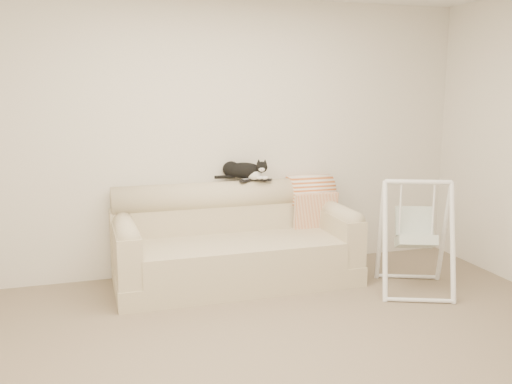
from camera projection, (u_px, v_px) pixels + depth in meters
ground_plane at (290, 358)px, 3.82m from camera, size 5.00×5.00×0.00m
room_shell at (293, 130)px, 3.54m from camera, size 5.04×4.04×2.60m
sofa at (234, 244)px, 5.28m from camera, size 2.20×0.93×0.90m
remote_a at (247, 180)px, 5.44m from camera, size 0.18×0.14×0.03m
remote_b at (263, 179)px, 5.47m from camera, size 0.17×0.13×0.02m
tuxedo_cat at (244, 170)px, 5.46m from camera, size 0.51×0.35×0.20m
throw_blanket at (310, 195)px, 5.68m from camera, size 0.44×0.38×0.58m
baby_swing at (415, 236)px, 5.00m from camera, size 0.81×0.83×1.01m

